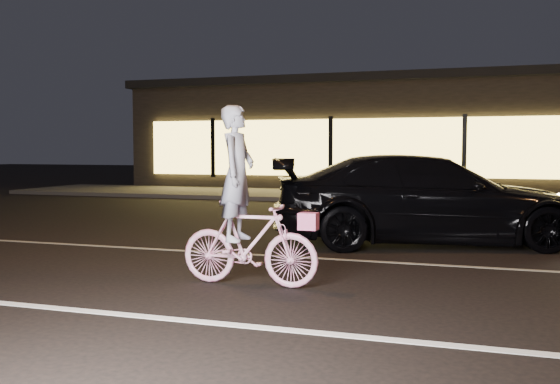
% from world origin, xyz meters
% --- Properties ---
extents(ground, '(90.00, 90.00, 0.00)m').
position_xyz_m(ground, '(0.00, 0.00, 0.00)').
color(ground, black).
rests_on(ground, ground).
extents(lane_stripe_near, '(60.00, 0.12, 0.01)m').
position_xyz_m(lane_stripe_near, '(0.00, -1.50, 0.00)').
color(lane_stripe_near, silver).
rests_on(lane_stripe_near, ground).
extents(lane_stripe_far, '(60.00, 0.10, 0.01)m').
position_xyz_m(lane_stripe_far, '(0.00, 2.00, 0.00)').
color(lane_stripe_far, gray).
rests_on(lane_stripe_far, ground).
extents(sidewalk, '(30.00, 4.00, 0.12)m').
position_xyz_m(sidewalk, '(0.00, 13.00, 0.06)').
color(sidewalk, '#383533').
rests_on(sidewalk, ground).
extents(storefront, '(25.40, 8.42, 4.20)m').
position_xyz_m(storefront, '(0.00, 18.97, 2.15)').
color(storefront, black).
rests_on(storefront, ground).
extents(cyclist, '(1.64, 0.56, 2.06)m').
position_xyz_m(cyclist, '(-1.96, 0.05, 0.73)').
color(cyclist, '#EE4B95').
rests_on(cyclist, ground).
extents(sedan, '(5.43, 3.41, 1.47)m').
position_xyz_m(sedan, '(-0.25, 3.86, 0.73)').
color(sedan, black).
rests_on(sedan, ground).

